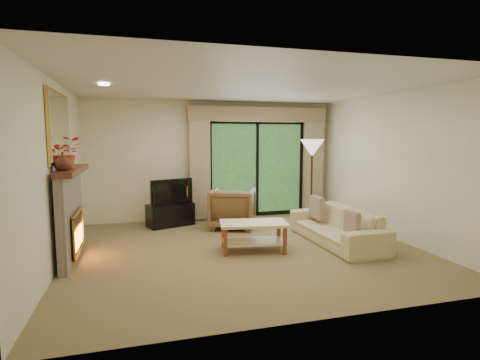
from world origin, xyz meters
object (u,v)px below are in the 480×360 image
object	(u,v)px
armchair	(233,208)
coffee_table	(253,237)
media_console	(170,215)
sofa	(336,226)

from	to	relation	value
armchair	coffee_table	bearing A→B (deg)	110.53
media_console	sofa	distance (m)	3.33
media_console	armchair	world-z (taller)	armchair
media_console	armchair	distance (m)	1.31
media_console	coffee_table	bearing A→B (deg)	-81.37
media_console	sofa	size ratio (longest dim) A/B	0.45
armchair	sofa	size ratio (longest dim) A/B	0.43
media_console	armchair	bearing A→B (deg)	-42.28
sofa	armchair	bearing A→B (deg)	-137.93
media_console	sofa	bearing A→B (deg)	-57.30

